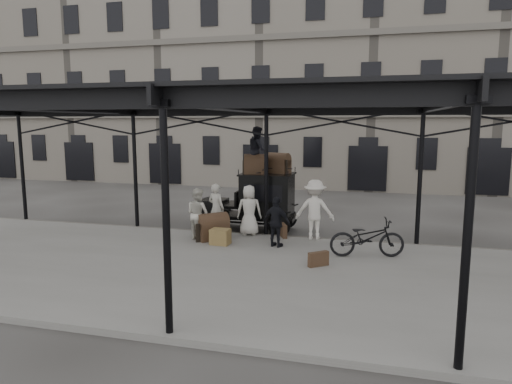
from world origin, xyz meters
TOP-DOWN VIEW (x-y plane):
  - ground at (0.00, 0.00)m, footprint 120.00×120.00m
  - platform at (0.00, -2.00)m, footprint 28.00×8.00m
  - canopy at (0.00, -1.72)m, footprint 22.50×9.00m
  - building_frontage at (0.00, 18.00)m, footprint 64.00×8.00m
  - taxi at (-0.52, 3.08)m, footprint 3.65×1.55m
  - porter_left at (-1.76, 1.80)m, footprint 0.74×0.61m
  - porter_midleft at (-2.06, 0.82)m, footprint 1.05×0.97m
  - porter_centre at (-0.55, 1.80)m, footprint 0.96×0.73m
  - porter_official at (0.69, 0.51)m, footprint 1.01×0.66m
  - porter_right at (1.72, 1.80)m, footprint 1.31×0.76m
  - bicycle at (3.46, 0.13)m, footprint 2.27×1.22m
  - porter_roof at (-0.56, 2.98)m, footprint 0.89×1.00m
  - steamer_trunk_roof_near at (-0.61, 2.83)m, footprint 0.92×0.69m
  - steamer_trunk_roof_far at (0.14, 3.28)m, footprint 0.98×0.79m
  - steamer_trunk_platform at (-1.58, 0.90)m, footprint 1.16×1.14m
  - wicker_hamper at (-1.12, 0.34)m, footprint 0.63×0.49m
  - suitcase_upright at (0.65, 1.80)m, footprint 0.38×0.61m
  - suitcase_flat at (2.21, -1.13)m, footprint 0.56×0.50m

SIDE VIEW (x-z plane):
  - ground at x=0.00m, z-range 0.00..0.00m
  - platform at x=0.00m, z-range 0.00..0.15m
  - suitcase_flat at x=2.21m, z-range 0.15..0.55m
  - suitcase_upright at x=0.65m, z-range 0.15..0.60m
  - wicker_hamper at x=-1.12m, z-range 0.15..0.65m
  - steamer_trunk_platform at x=-1.58m, z-range 0.15..0.89m
  - bicycle at x=3.46m, z-range 0.15..1.28m
  - porter_official at x=0.69m, z-range 0.15..1.74m
  - porter_midleft at x=-2.06m, z-range 0.15..1.87m
  - porter_centre at x=-0.55m, z-range 0.15..1.90m
  - porter_left at x=-1.76m, z-range 0.15..1.91m
  - porter_right at x=1.72m, z-range 0.15..2.15m
  - taxi at x=-0.52m, z-range 0.11..2.29m
  - steamer_trunk_roof_near at x=-0.61m, z-range 2.18..2.78m
  - steamer_trunk_roof_far at x=0.14m, z-range 2.18..2.80m
  - porter_roof at x=-0.56m, z-range 2.18..3.89m
  - canopy at x=0.00m, z-range 2.23..6.97m
  - building_frontage at x=0.00m, z-range 0.00..14.00m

